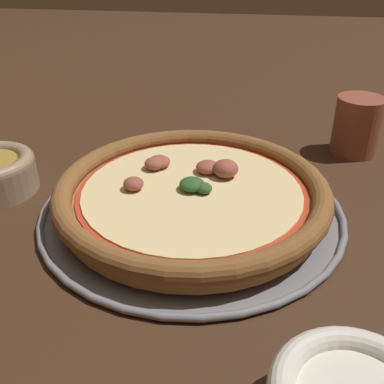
% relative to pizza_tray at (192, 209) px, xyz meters
% --- Properties ---
extents(ground_plane, '(3.00, 3.00, 0.00)m').
position_rel_pizza_tray_xyz_m(ground_plane, '(0.00, 0.00, -0.00)').
color(ground_plane, '#3D2616').
extents(pizza_tray, '(0.36, 0.36, 0.01)m').
position_rel_pizza_tray_xyz_m(pizza_tray, '(0.00, 0.00, 0.00)').
color(pizza_tray, gray).
rests_on(pizza_tray, ground_plane).
extents(pizza, '(0.32, 0.32, 0.04)m').
position_rel_pizza_tray_xyz_m(pizza, '(-0.00, -0.00, 0.02)').
color(pizza, '#A86B33').
rests_on(pizza, pizza_tray).
extents(drinking_cup, '(0.07, 0.07, 0.09)m').
position_rel_pizza_tray_xyz_m(drinking_cup, '(-0.21, 0.22, 0.04)').
color(drinking_cup, brown).
rests_on(drinking_cup, ground_plane).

